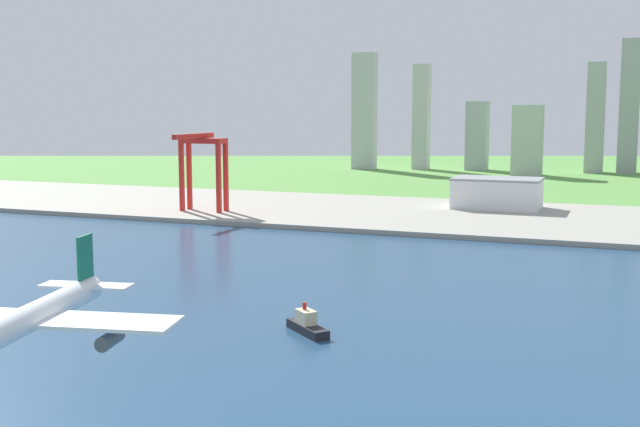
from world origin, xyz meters
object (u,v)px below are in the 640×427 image
airplane_landing (29,319)px  warehouse_main (497,193)px  tugboat_small (307,325)px  port_crane_red (202,156)px

airplane_landing → warehouse_main: 370.36m
tugboat_small → warehouse_main: size_ratio=0.32×
tugboat_small → port_crane_red: size_ratio=0.36×
port_crane_red → warehouse_main: bearing=26.5°
airplane_landing → port_crane_red: 330.08m
port_crane_red → warehouse_main: 165.49m
airplane_landing → port_crane_red: size_ratio=1.00×
tugboat_small → warehouse_main: 266.03m
warehouse_main → port_crane_red: bearing=-153.5°
airplane_landing → tugboat_small: 107.70m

